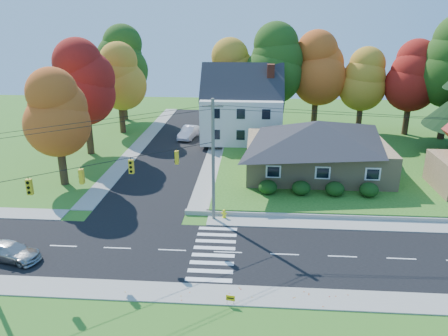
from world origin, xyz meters
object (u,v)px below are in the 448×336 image
object	(u,v)px
ranch_house	(317,146)
white_car	(189,132)
fire_hydrant	(224,214)
silver_sedan	(11,251)

from	to	relation	value
ranch_house	white_car	xyz separation A→B (m)	(-15.17, 13.54, -2.44)
fire_hydrant	silver_sedan	bearing A→B (deg)	-152.10
silver_sedan	fire_hydrant	size ratio (longest dim) A/B	5.32
white_car	fire_hydrant	size ratio (longest dim) A/B	6.17
silver_sedan	white_car	world-z (taller)	white_car
ranch_house	white_car	size ratio (longest dim) A/B	2.97
ranch_house	silver_sedan	xyz separation A→B (m)	(-22.71, -18.01, -2.63)
ranch_house	silver_sedan	bearing A→B (deg)	-141.59
silver_sedan	fire_hydrant	xyz separation A→B (m)	(14.06, 7.44, -0.25)
white_car	fire_hydrant	world-z (taller)	white_car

